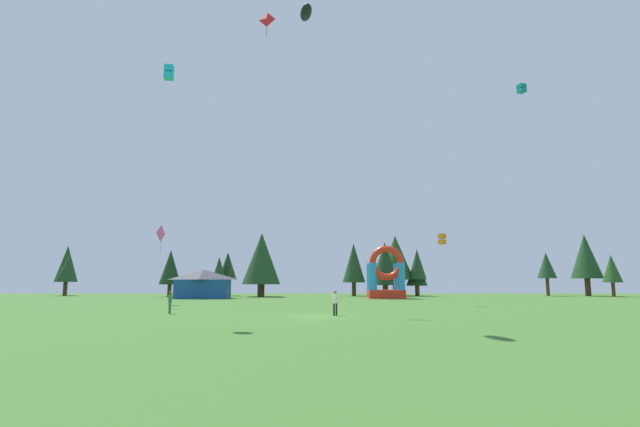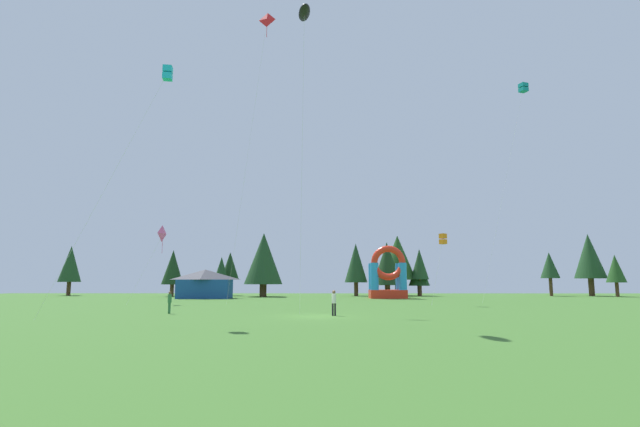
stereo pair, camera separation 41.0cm
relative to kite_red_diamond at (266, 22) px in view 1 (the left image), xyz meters
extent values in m
plane|color=#3D6B28|center=(5.15, -10.29, -26.93)|extent=(120.00, 120.00, 0.00)
pyramid|color=red|center=(0.03, -0.05, 0.23)|extent=(1.23, 0.58, 1.19)
cylinder|color=red|center=(0.05, 0.04, -0.67)|extent=(0.04, 0.04, 1.75)
cylinder|color=silver|center=(-2.12, 2.94, -13.36)|extent=(4.35, 5.83, 27.14)
pyramid|color=#EA599E|center=(-11.38, 7.18, -19.75)|extent=(0.47, 1.29, 1.27)
cylinder|color=#EA599E|center=(-11.48, 7.20, -20.75)|extent=(0.04, 0.04, 2.01)
cylinder|color=silver|center=(-12.83, 6.32, -23.34)|extent=(2.73, 1.78, 7.19)
cube|color=orange|center=(17.29, 4.63, -20.75)|extent=(0.79, 0.79, 0.47)
cube|color=orange|center=(17.29, 4.63, -20.18)|extent=(0.79, 0.79, 0.47)
cylinder|color=silver|center=(16.49, 4.07, -23.70)|extent=(1.61, 1.15, 6.47)
cube|color=#0C7F7A|center=(28.62, 10.28, -2.68)|extent=(1.04, 1.04, 0.45)
cube|color=#0C7F7A|center=(28.62, 10.28, -2.14)|extent=(1.04, 1.04, 0.45)
cylinder|color=silver|center=(25.27, 9.06, -14.67)|extent=(6.71, 2.46, 24.53)
ellipsoid|color=black|center=(4.20, -12.50, -6.54)|extent=(1.08, 2.27, 0.66)
cylinder|color=silver|center=(3.99, -10.46, -16.74)|extent=(0.43, 4.09, 20.39)
cube|color=#19B7CC|center=(-4.88, -12.65, -11.15)|extent=(0.65, 0.65, 0.42)
cube|color=#19B7CC|center=(-4.88, -12.65, -10.64)|extent=(0.65, 0.65, 0.42)
cylinder|color=silver|center=(-8.37, -13.16, -18.91)|extent=(6.99, 1.03, 16.05)
cylinder|color=black|center=(6.27, -9.69, -26.52)|extent=(0.13, 0.13, 0.83)
cylinder|color=black|center=(6.10, -9.70, -26.52)|extent=(0.13, 0.13, 0.83)
cylinder|color=silver|center=(6.18, -9.69, -25.78)|extent=(0.31, 0.31, 0.65)
sphere|color=brown|center=(6.18, -9.69, -25.34)|extent=(0.22, 0.22, 0.22)
cylinder|color=#33723F|center=(-5.60, -7.80, -26.55)|extent=(0.16, 0.16, 0.77)
cylinder|color=#33723F|center=(-5.71, -7.69, -26.55)|extent=(0.16, 0.16, 0.77)
cylinder|color=#33723F|center=(-5.66, -7.75, -25.86)|extent=(0.39, 0.39, 0.61)
sphere|color=brown|center=(-5.66, -7.75, -25.45)|extent=(0.21, 0.21, 0.21)
cube|color=red|center=(14.13, 23.35, -26.37)|extent=(4.87, 3.90, 1.13)
cylinder|color=#268CD8|center=(12.24, 21.95, -23.99)|extent=(1.09, 1.09, 3.63)
cylinder|color=#268CD8|center=(16.02, 21.95, -23.99)|extent=(1.09, 1.09, 3.63)
cylinder|color=#268CD8|center=(12.24, 24.75, -23.99)|extent=(1.09, 1.09, 3.63)
cylinder|color=#268CD8|center=(16.02, 24.75, -23.99)|extent=(1.09, 1.09, 3.63)
torus|color=red|center=(14.13, 21.95, -22.17)|extent=(4.65, 0.87, 4.65)
cube|color=#19478C|center=(-10.63, 22.34, -25.67)|extent=(6.87, 3.84, 2.52)
pyramid|color=#3F3F47|center=(-10.63, 22.34, -23.74)|extent=(6.87, 3.84, 1.35)
cylinder|color=#4C331E|center=(-36.09, 35.47, -25.84)|extent=(0.63, 0.63, 2.18)
cone|color=#1E4221|center=(-36.09, 35.47, -21.81)|extent=(3.52, 3.52, 5.87)
cylinder|color=#4C331E|center=(-17.61, 30.32, -26.02)|extent=(0.59, 0.59, 1.82)
cone|color=#193819|center=(-17.61, 30.32, -22.51)|extent=(3.25, 3.25, 5.20)
cylinder|color=#4C331E|center=(-10.79, 33.16, -26.07)|extent=(0.48, 0.48, 1.73)
cone|color=#1E4221|center=(-10.79, 33.16, -23.01)|extent=(2.64, 2.64, 4.39)
cylinder|color=#4C331E|center=(-9.86, 35.37, -25.66)|extent=(0.53, 0.53, 2.56)
cone|color=#193819|center=(-9.86, 35.37, -22.15)|extent=(2.94, 2.94, 4.45)
cylinder|color=#4C331E|center=(-3.70, 29.76, -26.01)|extent=(1.04, 1.04, 1.85)
cone|color=#1E4221|center=(-3.70, 29.76, -21.22)|extent=(5.76, 5.76, 7.73)
cylinder|color=#4C331E|center=(10.53, 33.83, -25.88)|extent=(0.65, 0.65, 2.11)
cone|color=#1E4221|center=(10.53, 33.83, -21.73)|extent=(3.62, 3.62, 6.20)
cylinder|color=#4C331E|center=(15.08, 30.67, -26.07)|extent=(0.81, 0.81, 1.72)
cone|color=#193819|center=(15.08, 30.67, -21.95)|extent=(4.51, 4.51, 6.52)
cylinder|color=#4C331E|center=(17.38, 34.99, -25.66)|extent=(1.04, 1.04, 2.54)
cone|color=#234C1E|center=(17.38, 34.99, -20.83)|extent=(5.76, 5.76, 7.12)
cylinder|color=#4C331E|center=(20.55, 33.33, -25.64)|extent=(0.51, 0.51, 2.58)
cone|color=#1E4221|center=(20.55, 33.33, -21.96)|extent=(2.81, 2.81, 4.78)
cylinder|color=#4C331E|center=(20.64, 34.44, -26.14)|extent=(0.61, 0.61, 1.59)
cone|color=#1E4221|center=(20.64, 34.44, -23.12)|extent=(3.36, 3.36, 4.44)
cylinder|color=#4C331E|center=(41.03, 33.37, -25.55)|extent=(0.52, 0.52, 2.77)
cone|color=#1E4221|center=(41.03, 33.37, -22.13)|extent=(2.88, 2.88, 4.07)
cylinder|color=#4C331E|center=(47.57, 33.77, -25.57)|extent=(0.85, 0.85, 2.74)
cone|color=#1E4221|center=(47.57, 33.77, -20.67)|extent=(4.71, 4.71, 7.05)
cylinder|color=#4C331E|center=(49.18, 29.81, -25.88)|extent=(0.50, 0.50, 2.11)
cone|color=#234C1E|center=(49.18, 29.81, -22.75)|extent=(2.77, 2.77, 4.15)
camera|label=1|loc=(5.15, -42.71, -24.60)|focal=26.85mm
camera|label=2|loc=(5.56, -42.70, -24.60)|focal=26.85mm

